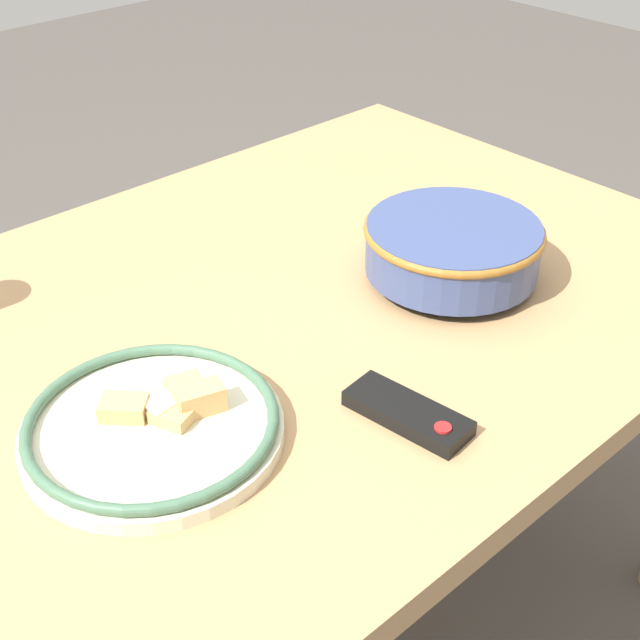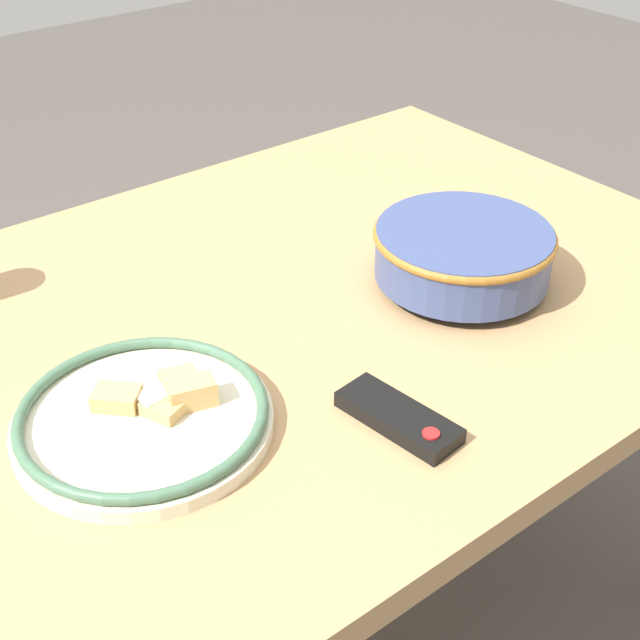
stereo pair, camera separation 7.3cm
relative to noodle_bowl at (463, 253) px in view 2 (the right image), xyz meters
name	(u,v)px [view 2 (the right image)]	position (x,y,z in m)	size (l,w,h in m)	color
dining_table	(260,361)	(0.28, -0.11, -0.13)	(1.45, 0.93, 0.72)	tan
noodle_bowl	(463,253)	(0.00, 0.00, 0.00)	(0.26, 0.26, 0.09)	#384775
food_plate	(145,417)	(0.52, 0.00, -0.04)	(0.30, 0.30, 0.05)	beige
tv_remote	(397,418)	(0.28, 0.18, -0.04)	(0.08, 0.16, 0.02)	black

